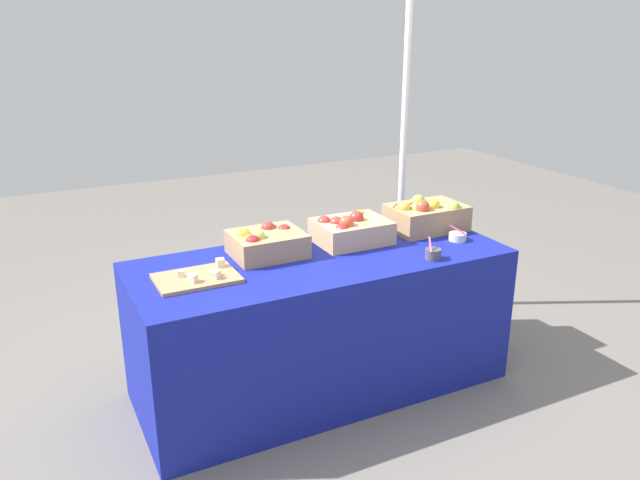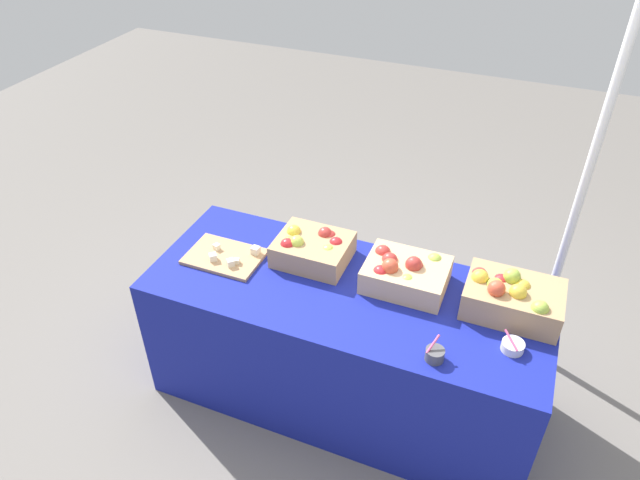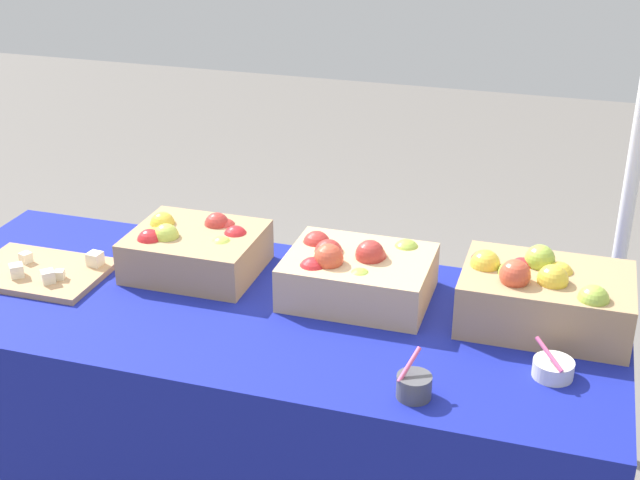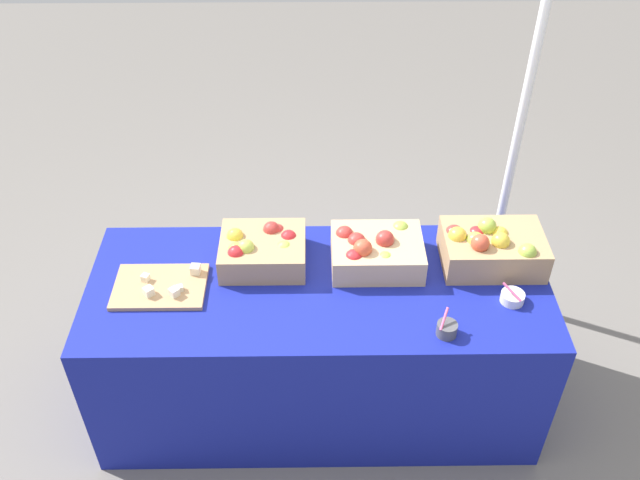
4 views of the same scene
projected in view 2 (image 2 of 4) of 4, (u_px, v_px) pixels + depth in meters
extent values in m
plane|color=slate|center=(343.00, 391.00, 3.19)|extent=(10.00, 10.00, 0.00)
cube|color=navy|center=(345.00, 343.00, 2.97)|extent=(1.90, 0.76, 0.74)
cube|color=tan|center=(513.00, 299.00, 2.58)|extent=(0.42, 0.29, 0.14)
sphere|color=#B2332D|center=(479.00, 276.00, 2.62)|extent=(0.08, 0.08, 0.08)
sphere|color=gold|center=(480.00, 278.00, 2.59)|extent=(0.08, 0.08, 0.08)
sphere|color=#99B742|center=(512.00, 277.00, 2.57)|extent=(0.08, 0.08, 0.08)
sphere|color=#D14C33|center=(496.00, 289.00, 2.50)|extent=(0.08, 0.08, 0.08)
sphere|color=#99B742|center=(540.00, 309.00, 2.43)|extent=(0.08, 0.08, 0.08)
sphere|color=red|center=(501.00, 282.00, 2.60)|extent=(0.08, 0.08, 0.08)
sphere|color=gold|center=(518.00, 292.00, 2.50)|extent=(0.08, 0.08, 0.08)
sphere|color=gold|center=(522.00, 288.00, 2.56)|extent=(0.08, 0.08, 0.08)
sphere|color=#99B742|center=(513.00, 299.00, 2.52)|extent=(0.08, 0.08, 0.08)
sphere|color=#99B742|center=(495.00, 286.00, 2.55)|extent=(0.08, 0.08, 0.08)
cube|color=tan|center=(406.00, 275.00, 2.73)|extent=(0.38, 0.29, 0.12)
sphere|color=#99B742|center=(407.00, 282.00, 2.64)|extent=(0.08, 0.08, 0.08)
sphere|color=#B2332D|center=(383.00, 253.00, 2.78)|extent=(0.08, 0.08, 0.08)
sphere|color=#99B742|center=(434.00, 261.00, 2.75)|extent=(0.08, 0.08, 0.08)
sphere|color=red|center=(380.00, 273.00, 2.68)|extent=(0.08, 0.08, 0.08)
sphere|color=#B2332D|center=(390.00, 261.00, 2.73)|extent=(0.08, 0.08, 0.08)
sphere|color=#B2332D|center=(415.00, 266.00, 2.70)|extent=(0.08, 0.08, 0.08)
sphere|color=#D14C33|center=(390.00, 267.00, 2.66)|extent=(0.08, 0.08, 0.08)
sphere|color=#B2332D|center=(414.00, 264.00, 2.68)|extent=(0.08, 0.08, 0.08)
cube|color=tan|center=(313.00, 250.00, 2.89)|extent=(0.35, 0.30, 0.12)
sphere|color=#B2C64C|center=(297.00, 242.00, 2.83)|extent=(0.07, 0.07, 0.07)
sphere|color=#B2C64C|center=(328.00, 252.00, 2.82)|extent=(0.07, 0.07, 0.07)
sphere|color=red|center=(287.00, 245.00, 2.83)|extent=(0.07, 0.07, 0.07)
sphere|color=#B2332D|center=(330.00, 237.00, 2.91)|extent=(0.07, 0.07, 0.07)
sphere|color=red|center=(336.00, 244.00, 2.85)|extent=(0.07, 0.07, 0.07)
sphere|color=#99B742|center=(290.00, 243.00, 2.86)|extent=(0.07, 0.07, 0.07)
sphere|color=#B2332D|center=(325.00, 234.00, 2.90)|extent=(0.07, 0.07, 0.07)
sphere|color=gold|center=(294.00, 232.00, 2.91)|extent=(0.07, 0.07, 0.07)
cube|color=tan|center=(225.00, 257.00, 2.92)|extent=(0.37, 0.26, 0.02)
cube|color=beige|center=(231.00, 263.00, 2.84)|extent=(0.05, 0.05, 0.03)
cube|color=beige|center=(213.00, 257.00, 2.88)|extent=(0.05, 0.05, 0.04)
cube|color=beige|center=(256.00, 250.00, 2.92)|extent=(0.04, 0.04, 0.04)
cube|color=beige|center=(217.00, 247.00, 2.95)|extent=(0.04, 0.04, 0.03)
cube|color=beige|center=(237.00, 261.00, 2.86)|extent=(0.03, 0.03, 0.02)
cylinder|color=#4C4C51|center=(435.00, 355.00, 2.38)|extent=(0.08, 0.08, 0.05)
cylinder|color=#EA598C|center=(433.00, 344.00, 2.36)|extent=(0.04, 0.07, 0.06)
cylinder|color=silver|center=(513.00, 346.00, 2.42)|extent=(0.09, 0.09, 0.04)
cylinder|color=#EA598C|center=(511.00, 340.00, 2.39)|extent=(0.07, 0.07, 0.05)
cylinder|color=white|center=(581.00, 196.00, 2.77)|extent=(0.04, 0.04, 2.16)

